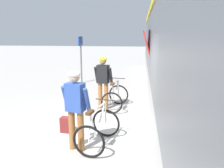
% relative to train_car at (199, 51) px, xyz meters
% --- Properties ---
extents(ground_plane, '(80.00, 80.00, 0.00)m').
position_rel_train_car_xyz_m(ground_plane, '(-2.92, -1.82, -1.97)').
color(ground_plane, '#A09E99').
extents(train_car, '(3.27, 20.76, 3.88)m').
position_rel_train_car_xyz_m(train_car, '(0.00, 0.00, 0.00)').
color(train_car, slate).
rests_on(train_car, ground).
extents(cyclist_near_in_blue, '(0.65, 0.40, 1.76)m').
position_rel_train_car_xyz_m(cyclist_near_in_blue, '(-3.15, -2.98, -0.91)').
color(cyclist_near_in_blue, '#935B2D').
rests_on(cyclist_near_in_blue, ground).
extents(cyclist_far_in_dark, '(0.65, 0.40, 1.76)m').
position_rel_train_car_xyz_m(cyclist_far_in_dark, '(-3.04, -0.22, -0.91)').
color(cyclist_far_in_dark, '#935B2D').
rests_on(cyclist_far_in_dark, ground).
extents(bicycle_near_white, '(0.90, 1.18, 0.99)m').
position_rel_train_car_xyz_m(bicycle_near_white, '(-2.71, -2.78, -1.56)').
color(bicycle_near_white, black).
rests_on(bicycle_near_white, ground).
extents(bicycle_far_silver, '(0.82, 1.14, 0.99)m').
position_rel_train_car_xyz_m(bicycle_far_silver, '(-2.63, -0.17, -1.56)').
color(bicycle_far_silver, black).
rests_on(bicycle_far_silver, ground).
extents(backpack_on_platform, '(0.30, 0.21, 0.40)m').
position_rel_train_car_xyz_m(backpack_on_platform, '(-3.68, -2.16, -1.77)').
color(backpack_on_platform, maroon).
rests_on(backpack_on_platform, ground).
extents(water_bottle_near_the_bikes, '(0.07, 0.07, 0.22)m').
position_rel_train_car_xyz_m(water_bottle_near_the_bikes, '(-2.40, -0.25, -1.86)').
color(water_bottle_near_the_bikes, silver).
rests_on(water_bottle_near_the_bikes, ground).
extents(platform_sign_post, '(0.08, 0.70, 2.40)m').
position_rel_train_car_xyz_m(platform_sign_post, '(-4.84, 3.59, -0.34)').
color(platform_sign_post, '#595B60').
rests_on(platform_sign_post, ground).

